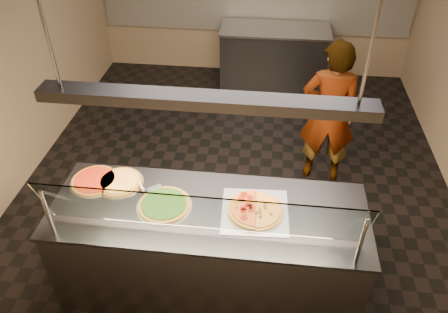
# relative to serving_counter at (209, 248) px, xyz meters

# --- Properties ---
(ground) EXTENTS (5.00, 6.00, 0.02)m
(ground) POSITION_rel_serving_counter_xyz_m (0.10, 1.43, -0.48)
(ground) COLOR black
(ground) RESTS_ON ground
(serving_counter) EXTENTS (2.59, 0.94, 0.93)m
(serving_counter) POSITION_rel_serving_counter_xyz_m (0.00, 0.00, 0.00)
(serving_counter) COLOR #B7B7BC
(serving_counter) RESTS_ON ground
(sneeze_guard) EXTENTS (2.35, 0.18, 0.54)m
(sneeze_guard) POSITION_rel_serving_counter_xyz_m (0.00, -0.34, 0.76)
(sneeze_guard) COLOR #B7B7BC
(sneeze_guard) RESTS_ON serving_counter
(perforated_tray) EXTENTS (0.56, 0.56, 0.01)m
(perforated_tray) POSITION_rel_serving_counter_xyz_m (0.38, 0.02, 0.47)
(perforated_tray) COLOR silver
(perforated_tray) RESTS_ON serving_counter
(half_pizza_pepperoni) EXTENTS (0.24, 0.45, 0.05)m
(half_pizza_pepperoni) POSITION_rel_serving_counter_xyz_m (0.27, 0.02, 0.50)
(half_pizza_pepperoni) COLOR brown
(half_pizza_pepperoni) RESTS_ON perforated_tray
(half_pizza_sausage) EXTENTS (0.24, 0.45, 0.04)m
(half_pizza_sausage) POSITION_rel_serving_counter_xyz_m (0.48, 0.02, 0.49)
(half_pizza_sausage) COLOR brown
(half_pizza_sausage) RESTS_ON perforated_tray
(pizza_spinach) EXTENTS (0.45, 0.45, 0.03)m
(pizza_spinach) POSITION_rel_serving_counter_xyz_m (-0.36, 0.00, 0.48)
(pizza_spinach) COLOR silver
(pizza_spinach) RESTS_ON serving_counter
(pizza_cheese) EXTENTS (0.41, 0.41, 0.03)m
(pizza_cheese) POSITION_rel_serving_counter_xyz_m (-0.81, 0.24, 0.48)
(pizza_cheese) COLOR silver
(pizza_cheese) RESTS_ON serving_counter
(pizza_tomato) EXTENTS (0.43, 0.43, 0.03)m
(pizza_tomato) POSITION_rel_serving_counter_xyz_m (-1.03, 0.23, 0.48)
(pizza_tomato) COLOR silver
(pizza_tomato) RESTS_ON serving_counter
(pizza_spatula) EXTENTS (0.27, 0.18, 0.02)m
(pizza_spatula) POSITION_rel_serving_counter_xyz_m (-0.55, 0.18, 0.49)
(pizza_spatula) COLOR #B7B7BC
(pizza_spatula) RESTS_ON pizza_spinach
(prep_table) EXTENTS (1.67, 0.74, 0.93)m
(prep_table) POSITION_rel_serving_counter_xyz_m (0.45, 3.98, 0.00)
(prep_table) COLOR #3B3B40
(prep_table) RESTS_ON ground
(worker) EXTENTS (0.66, 0.45, 1.73)m
(worker) POSITION_rel_serving_counter_xyz_m (1.10, 1.70, 0.40)
(worker) COLOR #2A2835
(worker) RESTS_ON ground
(heat_lamp_housing) EXTENTS (2.30, 0.18, 0.08)m
(heat_lamp_housing) POSITION_rel_serving_counter_xyz_m (0.00, 0.00, 1.48)
(heat_lamp_housing) COLOR #3B3B40
(heat_lamp_housing) RESTS_ON ceiling
(lamp_rod_left) EXTENTS (0.02, 0.02, 1.01)m
(lamp_rod_left) POSITION_rel_serving_counter_xyz_m (-1.00, 0.00, 2.03)
(lamp_rod_left) COLOR #B7B7BC
(lamp_rod_left) RESTS_ON ceiling
(lamp_rod_right) EXTENTS (0.02, 0.02, 1.01)m
(lamp_rod_right) POSITION_rel_serving_counter_xyz_m (1.00, 0.00, 2.03)
(lamp_rod_right) COLOR #B7B7BC
(lamp_rod_right) RESTS_ON ceiling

